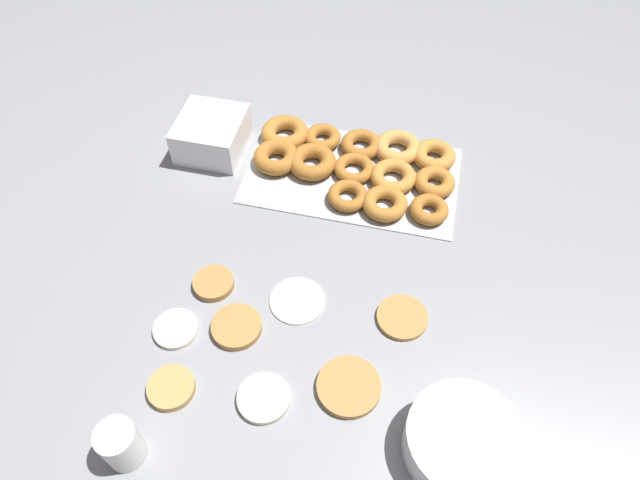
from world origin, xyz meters
The scene contains 13 objects.
ground_plane centered at (0.00, 0.00, 0.00)m, with size 3.00×3.00×0.00m, color gray.
pancake_0 centered at (0.16, 0.02, 0.01)m, with size 0.08×0.08×0.02m, color #B27F42.
pancake_1 centered at (-0.01, 0.02, 0.00)m, with size 0.11×0.11×0.01m, color silver.
pancake_2 centered at (-0.14, 0.17, 0.01)m, with size 0.11×0.11×0.01m, color #B27F42.
pancake_3 centered at (0.00, 0.23, 0.01)m, with size 0.09×0.09×0.01m, color beige.
pancake_4 centered at (0.20, 0.13, 0.01)m, with size 0.08×0.08×0.01m, color beige.
pancake_5 centered at (0.16, 0.24, 0.01)m, with size 0.08×0.08×0.02m, color tan.
pancake_6 centered at (-0.21, 0.01, 0.01)m, with size 0.10×0.10×0.01m, color #B27F42.
pancake_7 centered at (0.09, 0.11, 0.01)m, with size 0.09×0.09×0.02m, color #B27F42.
donut_tray centered at (-0.05, -0.35, 0.02)m, with size 0.48×0.29×0.04m.
batter_bowl centered at (-0.33, 0.24, 0.04)m, with size 0.18×0.18×0.07m.
container_stack centered at (0.29, -0.35, 0.04)m, with size 0.15×0.15×0.09m.
paper_cup centered at (0.19, 0.36, 0.04)m, with size 0.06×0.06×0.09m.
Camera 1 is at (-0.18, 0.58, 0.95)m, focal length 32.00 mm.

